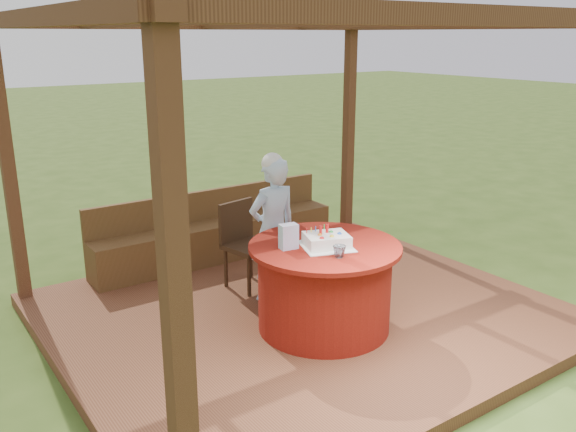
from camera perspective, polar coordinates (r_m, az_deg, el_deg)
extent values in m
plane|color=#36501A|center=(6.02, 1.38, -9.73)|extent=(60.00, 60.00, 0.00)
cube|color=brown|center=(5.99, 1.39, -9.21)|extent=(4.50, 4.00, 0.12)
cube|color=brown|center=(2.96, -10.39, -8.74)|extent=(0.12, 0.12, 2.60)
cube|color=brown|center=(6.43, -24.68, 3.89)|extent=(0.12, 0.12, 2.60)
cube|color=brown|center=(8.28, 5.69, 7.88)|extent=(0.12, 0.12, 2.60)
cube|color=brown|center=(4.04, 18.45, 17.35)|extent=(4.50, 0.14, 0.12)
cube|color=brown|center=(6.99, -8.04, 17.38)|extent=(4.50, 0.14, 0.12)
cube|color=brown|center=(4.47, -22.03, 16.87)|extent=(0.14, 4.00, 0.12)
cube|color=brown|center=(6.87, 16.70, 16.89)|extent=(0.14, 4.00, 0.12)
cube|color=brown|center=(4.74, -11.80, 17.61)|extent=(0.10, 3.70, 0.10)
cube|color=brown|center=(5.39, 1.60, 17.78)|extent=(0.10, 3.70, 0.10)
cube|color=brown|center=(6.25, 11.69, 17.31)|extent=(0.10, 3.70, 0.10)
cube|color=brown|center=(7.22, -6.61, -2.27)|extent=(3.00, 0.42, 0.45)
cube|color=brown|center=(7.25, -7.39, 1.10)|extent=(3.00, 0.06, 0.35)
cylinder|color=maroon|center=(5.48, 3.40, -6.80)|extent=(1.18, 1.18, 0.75)
cylinder|color=maroon|center=(5.33, 3.47, -2.89)|extent=(1.34, 1.34, 0.04)
cube|color=#341F10|center=(6.32, -3.62, -2.86)|extent=(0.52, 0.52, 0.05)
cylinder|color=#341F10|center=(6.17, -3.67, -5.58)|extent=(0.04, 0.04, 0.44)
cylinder|color=#341F10|center=(6.40, -1.33, -4.72)|extent=(0.04, 0.04, 0.44)
cylinder|color=#341F10|center=(6.42, -5.84, -4.74)|extent=(0.04, 0.04, 0.44)
cylinder|color=#341F10|center=(6.64, -3.51, -3.94)|extent=(0.04, 0.04, 0.44)
cube|color=#341F10|center=(6.40, -4.90, -0.54)|extent=(0.44, 0.13, 0.45)
imported|color=#96BDDF|center=(5.94, -1.42, -1.32)|extent=(0.53, 0.35, 1.44)
sphere|color=white|center=(5.77, -1.47, 4.92)|extent=(0.21, 0.21, 0.21)
cube|color=white|center=(5.28, 3.62, -2.84)|extent=(0.54, 0.54, 0.01)
cube|color=white|center=(5.26, 3.63, -2.27)|extent=(0.44, 0.40, 0.10)
cylinder|color=red|center=(5.24, 3.08, -1.30)|extent=(0.03, 0.03, 0.08)
cylinder|color=red|center=(5.28, 3.68, -1.16)|extent=(0.03, 0.03, 0.08)
sphere|color=red|center=(5.14, 3.19, -1.98)|extent=(0.04, 0.04, 0.04)
sphere|color=yellow|center=(5.19, 4.13, -1.81)|extent=(0.04, 0.04, 0.04)
sphere|color=blue|center=(5.26, 4.84, -1.55)|extent=(0.04, 0.04, 0.04)
sphere|color=orange|center=(5.22, 2.99, -1.67)|extent=(0.04, 0.04, 0.04)
sphere|color=green|center=(5.30, 4.04, -1.39)|extent=(0.04, 0.04, 0.04)
cube|color=#D187C1|center=(5.19, 0.05, -1.93)|extent=(0.16, 0.12, 0.22)
imported|color=silver|center=(5.02, 4.82, -3.34)|extent=(0.13, 0.13, 0.10)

